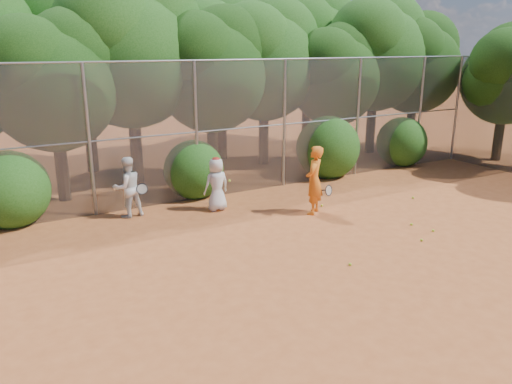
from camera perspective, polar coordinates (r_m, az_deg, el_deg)
ground at (r=10.70m, az=11.43°, el=-8.24°), size 80.00×80.00×0.00m
fence_back at (r=14.90m, az=-3.69°, el=7.33°), size 20.05×0.09×4.03m
tree_2 at (r=15.25m, az=-22.16°, el=12.19°), size 3.99×3.47×5.47m
tree_3 at (r=16.74m, az=-14.14°, el=15.95°), size 4.89×4.26×6.70m
tree_4 at (r=17.04m, az=-5.09°, el=14.21°), size 4.19×3.64×5.73m
tree_5 at (r=18.90m, az=1.02°, el=15.37°), size 4.51×3.92×6.17m
tree_6 at (r=19.49m, az=9.07°, el=13.50°), size 3.86×3.36×5.29m
tree_7 at (r=21.56m, az=13.59°, el=15.69°), size 4.77×4.14×6.53m
tree_8 at (r=22.75m, az=17.86°, el=14.22°), size 4.25×3.70×5.82m
tree_10 at (r=18.65m, az=-19.18°, el=16.27°), size 5.15×4.48×7.06m
tree_11 at (r=19.84m, az=-4.00°, el=15.72°), size 4.64×4.03×6.35m
tree_12 at (r=22.65m, az=6.07°, el=16.64°), size 5.02×4.37×6.88m
tree_13 at (r=21.78m, az=26.82°, el=12.28°), size 3.86×3.36×5.29m
bush_0 at (r=13.99m, az=-26.41°, el=0.60°), size 2.00×2.00×2.00m
bush_1 at (r=15.05m, az=-7.13°, el=2.85°), size 1.80×1.80×1.80m
bush_2 at (r=17.47m, az=8.23°, el=5.37°), size 2.20×2.20×2.20m
bush_3 at (r=19.80m, az=16.33°, el=5.74°), size 1.90×1.90×1.90m
player_yellow at (r=13.44m, az=6.67°, el=1.34°), size 0.91×0.78×1.86m
player_teen at (r=13.71m, az=-4.53°, el=0.92°), size 0.75×0.52×1.50m
player_white at (r=13.55m, az=-14.47°, el=0.53°), size 0.91×0.79×1.62m
ball_0 at (r=13.02m, az=19.59°, el=-4.17°), size 0.07×0.07×0.07m
ball_1 at (r=14.28m, az=7.55°, el=-1.53°), size 0.07×0.07×0.07m
ball_2 at (r=12.32m, az=18.40°, el=-5.23°), size 0.07×0.07×0.07m
ball_3 at (r=13.29m, az=17.35°, el=-3.55°), size 0.07×0.07×0.07m
ball_4 at (r=10.64m, az=10.70°, el=-8.13°), size 0.07×0.07×0.07m
ball_5 at (r=15.59m, az=17.51°, el=-0.63°), size 0.07×0.07×0.07m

